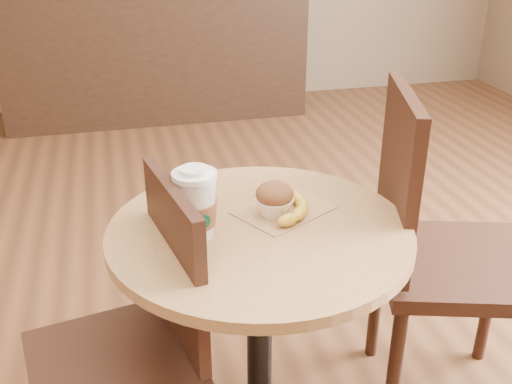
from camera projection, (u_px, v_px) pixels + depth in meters
cafe_table at (260, 290)px, 1.60m from camera, size 0.78×0.78×0.75m
chair_left at (137, 341)px, 1.50m from camera, size 0.47×0.47×0.91m
chair_right at (436, 247)px, 1.77m from camera, size 0.57×0.57×1.04m
service_counter at (155, 47)px, 4.47m from camera, size 2.30×0.65×1.04m
kraft_bag at (284, 210)px, 1.60m from camera, size 0.30×0.27×0.00m
coffee_cup at (196, 206)px, 1.44m from camera, size 0.11×0.11×0.18m
muffin at (275, 199)px, 1.55m from camera, size 0.10×0.10×0.09m
banana at (288, 203)px, 1.59m from camera, size 0.14×0.25×0.03m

